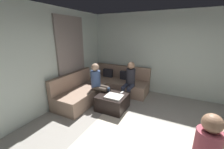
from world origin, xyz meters
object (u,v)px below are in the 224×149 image
coffee_mug (109,89)px  game_remote (122,93)px  person_on_couch_back (129,80)px  person_on_couch_side (99,82)px  sectional_couch (103,87)px  ottoman (113,102)px

coffee_mug → game_remote: 0.40m
person_on_couch_back → person_on_couch_side: size_ratio=1.00×
sectional_couch → person_on_couch_side: person_on_couch_side is taller
sectional_couch → person_on_couch_back: (0.90, 0.06, 0.38)m
ottoman → person_on_couch_back: person_on_couch_back is taller
person_on_couch_back → person_on_couch_side: same height
coffee_mug → person_on_couch_back: (0.43, 0.55, 0.19)m
game_remote → sectional_couch: bearing=152.4°
ottoman → sectional_couch: bearing=135.5°
game_remote → person_on_couch_side: (-0.72, -0.07, 0.23)m
sectional_couch → person_on_couch_back: person_on_couch_back is taller
person_on_couch_back → person_on_couch_side: bearing=37.8°
ottoman → coffee_mug: 0.38m
coffee_mug → person_on_couch_back: bearing=51.7°
ottoman → person_on_couch_side: size_ratio=0.63×
coffee_mug → game_remote: bearing=5.7°
sectional_couch → ottoman: sectional_couch is taller
coffee_mug → person_on_couch_side: bearing=-173.9°
person_on_couch_back → person_on_couch_side: 0.95m
game_remote → ottoman: bearing=-129.3°
person_on_couch_side → sectional_couch: bearing=-164.3°
ottoman → game_remote: bearing=50.7°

